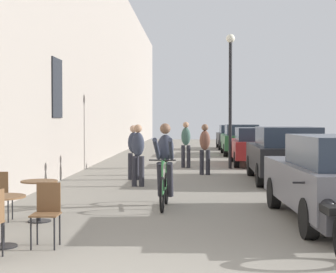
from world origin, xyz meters
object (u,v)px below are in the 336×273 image
(cafe_table_near, at_px, (3,210))
(parked_car_fifth, at_px, (232,137))
(pedestrian_near, at_px, (138,152))
(street_lamp, at_px, (230,83))
(cafe_chair_mid_toward_street, at_px, (0,193))
(pedestrian_mid, at_px, (134,149))
(pedestrian_furthest, at_px, (186,142))
(parked_car_second, at_px, (285,153))
(cyclist_on_bicycle, at_px, (165,167))
(parked_motorcycle, at_px, (327,221))
(parked_car_third, at_px, (254,146))
(cafe_table_mid, at_px, (39,192))
(cafe_chair_near_toward_street, at_px, (47,210))
(pedestrian_far, at_px, (205,146))
(parked_car_fourth, at_px, (240,139))

(cafe_table_near, relative_size, parked_car_fifth, 0.17)
(pedestrian_near, relative_size, street_lamp, 0.34)
(parked_car_fifth, bearing_deg, street_lamp, -94.50)
(cafe_chair_mid_toward_street, xyz_separation_m, pedestrian_mid, (1.62, 6.74, 0.40))
(pedestrian_furthest, bearing_deg, cafe_chair_mid_toward_street, -106.13)
(parked_car_second, bearing_deg, pedestrian_near, -162.28)
(cafe_table_near, relative_size, cafe_chair_mid_toward_street, 0.81)
(cyclist_on_bicycle, relative_size, parked_motorcycle, 0.82)
(parked_car_third, xyz_separation_m, parked_motorcycle, (-0.63, -13.97, -0.36))
(parked_car_second, distance_m, parked_car_fifth, 17.42)
(cafe_table_near, height_order, cafe_table_mid, same)
(cafe_chair_mid_toward_street, height_order, parked_car_third, parked_car_third)
(cafe_chair_near_toward_street, bearing_deg, cafe_chair_mid_toward_street, 126.76)
(cafe_table_mid, bearing_deg, pedestrian_near, 76.30)
(cafe_chair_mid_toward_street, bearing_deg, parked_motorcycle, -19.10)
(cafe_table_near, distance_m, pedestrian_mid, 8.61)
(parked_car_third, bearing_deg, parked_car_second, -87.94)
(cafe_chair_near_toward_street, height_order, cafe_chair_mid_toward_street, same)
(cafe_table_near, xyz_separation_m, parked_car_fifth, (5.10, 25.67, 0.24))
(parked_car_second, distance_m, parked_motorcycle, 8.29)
(cafe_table_near, relative_size, street_lamp, 0.15)
(cafe_table_mid, height_order, pedestrian_mid, pedestrian_mid)
(parked_car_second, bearing_deg, cyclist_on_bicycle, -124.89)
(cafe_chair_mid_toward_street, relative_size, parked_car_third, 0.21)
(parked_car_third, bearing_deg, parked_car_fifth, 90.12)
(cafe_table_mid, bearing_deg, parked_motorcycle, -22.54)
(cafe_chair_near_toward_street, bearing_deg, cafe_table_near, -172.83)
(street_lamp, height_order, parked_car_third, street_lamp)
(cafe_chair_near_toward_street, relative_size, parked_car_fifth, 0.22)
(cyclist_on_bicycle, bearing_deg, parked_car_fifth, 82.25)
(cafe_table_near, relative_size, parked_motorcycle, 0.34)
(pedestrian_furthest, relative_size, street_lamp, 0.35)
(pedestrian_furthest, bearing_deg, pedestrian_mid, -110.36)
(parked_car_second, bearing_deg, pedestrian_far, 140.71)
(pedestrian_far, bearing_deg, parked_car_fourth, 78.40)
(cafe_table_near, height_order, parked_car_third, parked_car_third)
(cafe_table_near, relative_size, cyclist_on_bicycle, 0.41)
(parked_car_fourth, bearing_deg, pedestrian_near, -106.58)
(cafe_chair_mid_toward_street, xyz_separation_m, parked_car_third, (5.82, 12.17, 0.25))
(pedestrian_near, distance_m, parked_motorcycle, 7.67)
(pedestrian_near, relative_size, parked_car_fourth, 0.38)
(cafe_table_mid, bearing_deg, pedestrian_far, 69.36)
(cafe_chair_near_toward_street, height_order, parked_car_fifth, parked_car_fifth)
(parked_car_third, xyz_separation_m, parked_car_fourth, (-0.01, 6.07, 0.04))
(cafe_chair_near_toward_street, xyz_separation_m, parked_motorcycle, (3.88, -0.06, -0.11))
(pedestrian_furthest, relative_size, parked_car_second, 0.38)
(cafe_chair_near_toward_street, relative_size, pedestrian_furthest, 0.52)
(street_lamp, distance_m, parked_car_fourth, 8.06)
(parked_car_fourth, height_order, parked_motorcycle, parked_car_fourth)
(cafe_chair_mid_toward_street, xyz_separation_m, pedestrian_far, (3.77, 8.28, 0.41))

